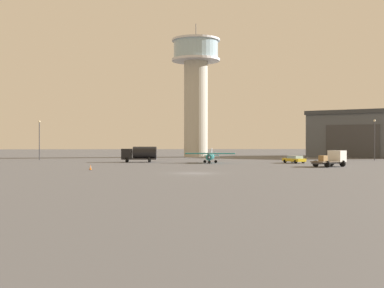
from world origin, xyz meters
TOP-DOWN VIEW (x-y plane):
  - ground_plane at (0.00, 0.00)m, footprint 400.00×400.00m
  - control_tower at (4.69, 65.87)m, footprint 12.21×12.21m
  - hangar at (48.31, 65.23)m, footprint 32.87×32.68m
  - airplane_teal at (4.80, 29.45)m, footprint 9.14×7.15m
  - truck_fuel_tanker_black at (-8.17, 34.02)m, footprint 6.71×3.42m
  - truck_flatbed_white at (22.48, 14.89)m, footprint 6.26×5.37m
  - car_yellow at (19.99, 28.08)m, footprint 3.57×4.94m
  - light_post_west at (-29.62, 45.22)m, footprint 0.44×0.44m
  - light_post_east at (40.41, 40.75)m, footprint 0.44×0.44m
  - traffic_cone_near_left at (-13.86, 7.82)m, footprint 0.36×0.36m

SIDE VIEW (x-z plane):
  - ground_plane at x=0.00m, z-range 0.00..0.00m
  - traffic_cone_near_left at x=-13.86m, z-range -0.01..0.73m
  - car_yellow at x=19.99m, z-range 0.06..1.43m
  - truck_flatbed_white at x=22.48m, z-range -0.03..2.49m
  - airplane_teal at x=4.80m, z-range -0.09..2.60m
  - truck_fuel_tanker_black at x=-8.17m, z-range 0.17..3.14m
  - light_post_west at x=-29.62m, z-range 0.82..9.13m
  - light_post_east at x=40.41m, z-range 0.83..9.33m
  - hangar at x=48.31m, z-range 0.02..11.67m
  - control_tower at x=4.69m, z-range 1.97..35.91m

